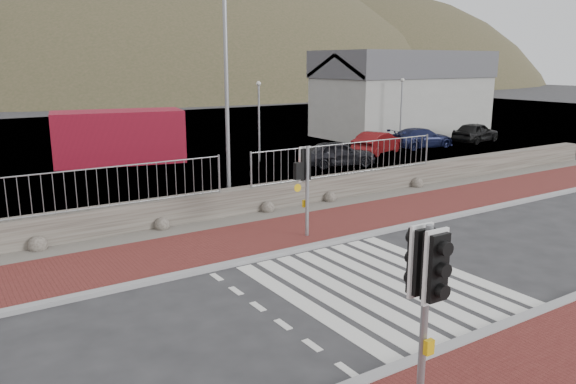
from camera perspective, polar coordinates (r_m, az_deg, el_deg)
ground at (r=13.50m, az=9.26°, el=-9.27°), size 220.00×220.00×0.00m
sidewalk_far at (r=16.87m, az=-1.05°, el=-4.34°), size 40.00×3.00×0.08m
kerb_near at (r=11.66m, az=19.47°, el=-13.38°), size 40.00×0.25×0.12m
kerb_far at (r=15.67m, az=1.87°, el=-5.69°), size 40.00×0.25×0.12m
zebra_crossing at (r=13.50m, az=9.26°, el=-9.24°), size 4.62×5.60×0.01m
gravel_strip at (r=18.53m, az=-4.33°, el=-2.80°), size 40.00×1.50×0.06m
stone_wall at (r=19.10m, az=-5.51°, el=-1.03°), size 40.00×0.60×0.90m
railing at (r=18.68m, az=-5.39°, el=2.95°), size 18.07×0.07×1.22m
quay at (r=38.36m, az=-19.98°, el=4.71°), size 120.00×40.00×0.50m
water at (r=72.73m, az=-26.49°, el=7.76°), size 220.00×50.00×0.05m
harbor_building at (r=40.76m, az=11.58°, el=9.82°), size 12.20×6.20×5.80m
hills_backdrop at (r=102.20m, az=-23.17°, el=-3.94°), size 254.00×90.00×100.00m
traffic_signal_near at (r=8.30m, az=13.90°, el=-8.63°), size 0.42×0.26×2.89m
traffic_signal_far at (r=16.18m, az=1.87°, el=2.00°), size 0.65×0.24×2.74m
streetlight at (r=19.45m, az=-6.00°, el=11.15°), size 1.62×0.72×7.91m
shipping_container at (r=30.13m, az=-16.81°, el=5.39°), size 6.79×3.88×2.66m
car_a at (r=28.04m, az=5.10°, el=3.91°), size 3.99×2.51×1.27m
car_b at (r=32.25m, az=9.13°, el=4.99°), size 4.01×2.48×1.25m
car_c at (r=34.88m, az=13.39°, el=5.37°), size 4.29×2.05×1.21m
car_e at (r=38.17m, az=18.51°, el=5.76°), size 4.02×2.16×1.30m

